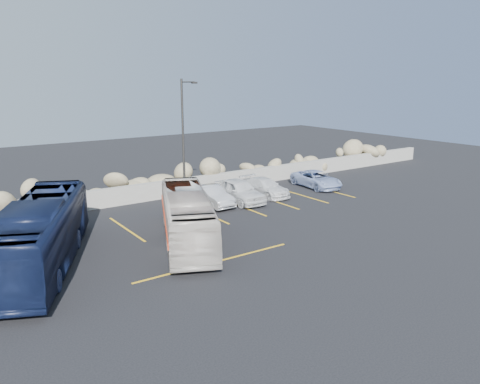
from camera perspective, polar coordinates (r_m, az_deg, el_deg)
ground at (r=21.60m, az=-0.40°, el=-8.10°), size 90.00×90.00×0.00m
seawall at (r=31.58m, az=-12.91°, el=-0.25°), size 60.00×0.40×1.20m
riprap_pile at (r=32.51m, az=-13.79°, el=1.37°), size 54.00×2.80×2.60m
parking_lines at (r=28.44m, az=0.89°, el=-2.67°), size 18.16×9.36×0.01m
lamppost at (r=29.74m, az=-6.86°, el=6.41°), size 1.14×0.18×8.00m
vintage_bus at (r=23.55m, az=-6.50°, el=-3.02°), size 5.73×9.28×2.57m
tour_coach at (r=22.02m, az=-23.16°, el=-4.73°), size 6.75×10.70×2.96m
car_a at (r=30.99m, az=-0.11°, el=0.16°), size 1.97×4.55×1.53m
car_b at (r=30.21m, az=-3.54°, el=-0.46°), size 1.37×3.91×1.29m
car_c at (r=32.77m, az=3.05°, el=0.60°), size 1.84×4.22×1.21m
car_d at (r=35.69m, az=9.29°, el=1.54°), size 2.46×4.60×1.23m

